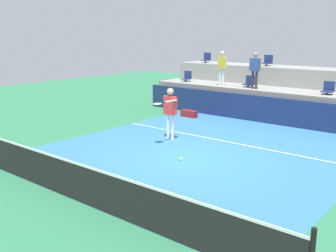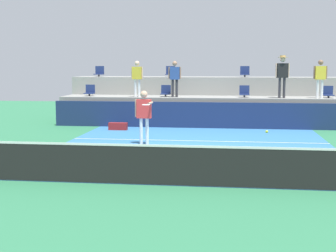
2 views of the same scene
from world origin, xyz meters
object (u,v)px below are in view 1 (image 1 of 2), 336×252
(stadium_chair_lower_far_left, at_px, (187,77))
(tennis_ball, at_px, (181,159))
(spectator_leaning_on_rail, at_px, (255,67))
(stadium_chair_lower_right, at_px, (328,89))
(tennis_player, at_px, (170,108))
(stadium_chair_upper_left, at_px, (267,61))
(stadium_chair_lower_left, at_px, (249,82))
(spectator_in_white, at_px, (222,65))
(equipment_bag, at_px, (189,114))
(stadium_chair_upper_far_left, at_px, (206,58))

(stadium_chair_lower_far_left, distance_m, tennis_ball, 12.40)
(stadium_chair_lower_far_left, xyz_separation_m, spectator_leaning_on_rail, (4.00, -0.38, 0.73))
(stadium_chair_lower_far_left, distance_m, stadium_chair_lower_right, 7.07)
(stadium_chair_lower_right, xyz_separation_m, tennis_player, (-3.48, -5.81, -0.34))
(stadium_chair_upper_left, bearing_deg, tennis_ball, -72.25)
(stadium_chair_lower_far_left, bearing_deg, stadium_chair_lower_right, 0.00)
(stadium_chair_lower_left, distance_m, stadium_chair_upper_left, 1.99)
(stadium_chair_lower_left, bearing_deg, spectator_in_white, -162.74)
(stadium_chair_lower_left, distance_m, equipment_bag, 3.15)
(stadium_chair_lower_left, height_order, tennis_ball, stadium_chair_lower_left)
(stadium_chair_lower_right, bearing_deg, stadium_chair_lower_left, 180.00)
(stadium_chair_upper_far_left, bearing_deg, stadium_chair_upper_left, 0.00)
(stadium_chair_upper_far_left, relative_size, tennis_ball, 7.65)
(stadium_chair_upper_left, relative_size, spectator_leaning_on_rail, 0.33)
(stadium_chair_lower_left, xyz_separation_m, equipment_bag, (-1.68, -2.31, -1.31))
(stadium_chair_upper_far_left, distance_m, equipment_bag, 5.02)
(stadium_chair_lower_left, height_order, stadium_chair_lower_right, same)
(tennis_player, bearing_deg, spectator_in_white, 103.29)
(stadium_chair_upper_left, bearing_deg, tennis_player, -89.54)
(stadium_chair_lower_left, xyz_separation_m, stadium_chair_upper_far_left, (-3.58, 1.80, 0.85))
(stadium_chair_lower_left, relative_size, stadium_chair_upper_far_left, 1.00)
(tennis_ball, xyz_separation_m, equipment_bag, (-5.44, 7.70, -0.93))
(spectator_leaning_on_rail, bearing_deg, tennis_player, -94.30)
(stadium_chair_lower_right, height_order, spectator_in_white, spectator_in_white)
(stadium_chair_upper_far_left, xyz_separation_m, tennis_ball, (7.34, -11.81, -1.23))
(stadium_chair_lower_right, xyz_separation_m, stadium_chair_upper_far_left, (-7.10, 1.80, 0.85))
(stadium_chair_upper_left, distance_m, spectator_leaning_on_rail, 2.24)
(stadium_chair_upper_left, distance_m, tennis_player, 7.70)
(stadium_chair_lower_far_left, height_order, stadium_chair_lower_left, same)
(spectator_in_white, bearing_deg, stadium_chair_upper_left, 60.83)
(equipment_bag, bearing_deg, stadium_chair_lower_far_left, 128.88)
(stadium_chair_lower_left, bearing_deg, spectator_leaning_on_rail, -40.31)
(equipment_bag, bearing_deg, tennis_player, -63.72)
(stadium_chair_lower_left, distance_m, stadium_chair_upper_far_left, 4.09)
(spectator_in_white, bearing_deg, spectator_leaning_on_rail, -0.00)
(stadium_chair_lower_far_left, relative_size, spectator_leaning_on_rail, 0.33)
(spectator_leaning_on_rail, bearing_deg, equipment_bag, -137.89)
(stadium_chair_lower_left, bearing_deg, tennis_ball, -69.40)
(equipment_bag, bearing_deg, stadium_chair_upper_left, 67.97)
(spectator_leaning_on_rail, height_order, tennis_ball, spectator_leaning_on_rail)
(stadium_chair_lower_right, height_order, spectator_leaning_on_rail, spectator_leaning_on_rail)
(tennis_ball, bearing_deg, spectator_in_white, 117.44)
(stadium_chair_lower_right, distance_m, stadium_chair_upper_far_left, 7.37)
(stadium_chair_upper_left, relative_size, equipment_bag, 0.68)
(stadium_chair_lower_right, bearing_deg, stadium_chair_lower_far_left, 180.00)
(stadium_chair_upper_left, bearing_deg, stadium_chair_lower_right, -26.96)
(stadium_chair_upper_left, relative_size, tennis_ball, 7.65)
(spectator_in_white, bearing_deg, equipment_bag, -103.00)
(stadium_chair_upper_left, height_order, spectator_leaning_on_rail, spectator_leaning_on_rail)
(spectator_leaning_on_rail, bearing_deg, tennis_ball, -71.02)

